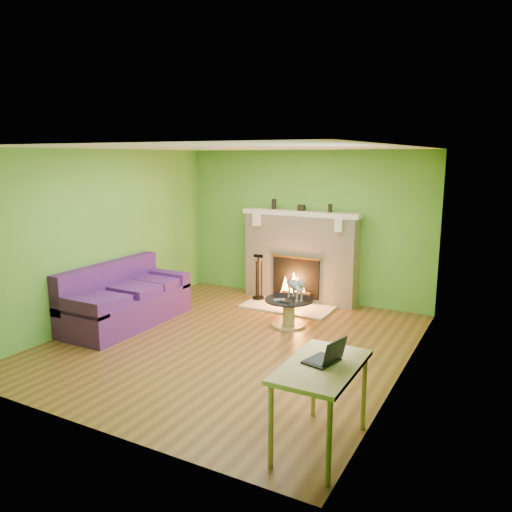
{
  "coord_description": "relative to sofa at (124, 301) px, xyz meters",
  "views": [
    {
      "loc": [
        3.33,
        -5.52,
        2.5
      ],
      "look_at": [
        0.16,
        0.4,
        1.15
      ],
      "focal_mm": 35.0,
      "sensor_mm": 36.0,
      "label": 1
    }
  ],
  "objects": [
    {
      "name": "remote_black",
      "position": [
        2.27,
        0.9,
        0.07
      ],
      "size": [
        0.16,
        0.05,
        0.02
      ],
      "primitive_type": "cube",
      "rotation": [
        0.0,
        0.0,
        -0.05
      ],
      "color": "black",
      "rests_on": "coffee_table"
    },
    {
      "name": "fireplace",
      "position": [
        1.86,
        2.39,
        0.42
      ],
      "size": [
        2.1,
        0.46,
        1.58
      ],
      "color": "beige",
      "rests_on": "floor"
    },
    {
      "name": "mantel_vase_left",
      "position": [
        1.34,
        2.4,
        1.32
      ],
      "size": [
        0.08,
        0.08,
        0.18
      ],
      "primitive_type": "cylinder",
      "color": "black",
      "rests_on": "mantel"
    },
    {
      "name": "window_frame",
      "position": [
        4.1,
        -0.82,
        1.2
      ],
      "size": [
        0.0,
        1.2,
        1.2
      ],
      "primitive_type": "plane",
      "rotation": [
        1.57,
        0.0,
        -1.57
      ],
      "color": "silver",
      "rests_on": "wall_right"
    },
    {
      "name": "window_pane",
      "position": [
        4.09,
        -0.82,
        1.2
      ],
      "size": [
        0.0,
        1.06,
        1.06
      ],
      "primitive_type": "plane",
      "rotation": [
        1.57,
        0.0,
        -1.57
      ],
      "color": "white",
      "rests_on": "wall_right"
    },
    {
      "name": "floor",
      "position": [
        1.86,
        0.08,
        -0.35
      ],
      "size": [
        5.0,
        5.0,
        0.0
      ],
      "primitive_type": "plane",
      "color": "brown",
      "rests_on": "ground"
    },
    {
      "name": "wall_front",
      "position": [
        1.86,
        -2.42,
        0.95
      ],
      "size": [
        5.0,
        0.0,
        5.0
      ],
      "primitive_type": "plane",
      "rotation": [
        -1.57,
        0.0,
        0.0
      ],
      "color": "#559430",
      "rests_on": "floor"
    },
    {
      "name": "wall_right",
      "position": [
        4.11,
        0.08,
        0.95
      ],
      "size": [
        0.0,
        5.0,
        5.0
      ],
      "primitive_type": "plane",
      "rotation": [
        1.57,
        0.0,
        -1.57
      ],
      "color": "#559430",
      "rests_on": "floor"
    },
    {
      "name": "hearth",
      "position": [
        1.86,
        1.88,
        -0.34
      ],
      "size": [
        1.5,
        0.75,
        0.03
      ],
      "primitive_type": "cube",
      "color": "beige",
      "rests_on": "floor"
    },
    {
      "name": "wall_left",
      "position": [
        -0.39,
        0.08,
        0.95
      ],
      "size": [
        0.0,
        5.0,
        5.0
      ],
      "primitive_type": "plane",
      "rotation": [
        1.57,
        0.0,
        1.57
      ],
      "color": "#559430",
      "rests_on": "floor"
    },
    {
      "name": "mantel",
      "position": [
        1.86,
        2.37,
        1.19
      ],
      "size": [
        2.1,
        0.28,
        0.08
      ],
      "primitive_type": "cube",
      "color": "silver",
      "rests_on": "fireplace"
    },
    {
      "name": "laptop",
      "position": [
        3.79,
        -1.64,
        0.53
      ],
      "size": [
        0.33,
        0.36,
        0.23
      ],
      "primitive_type": null,
      "rotation": [
        0.0,
        0.0,
        -0.25
      ],
      "color": "black",
      "rests_on": "desk"
    },
    {
      "name": "mantel_box",
      "position": [
        1.86,
        2.4,
        1.28
      ],
      "size": [
        0.12,
        0.08,
        0.1
      ],
      "primitive_type": "cube",
      "color": "black",
      "rests_on": "mantel"
    },
    {
      "name": "coffee_table",
      "position": [
        2.25,
        1.08,
        -0.12
      ],
      "size": [
        0.72,
        0.72,
        0.41
      ],
      "color": "tan",
      "rests_on": "floor"
    },
    {
      "name": "remote_silver",
      "position": [
        2.15,
        0.96,
        0.07
      ],
      "size": [
        0.16,
        0.14,
        0.02
      ],
      "primitive_type": "cube",
      "rotation": [
        0.0,
        0.0,
        0.69
      ],
      "color": "gray",
      "rests_on": "coffee_table"
    },
    {
      "name": "mantel_vase_right",
      "position": [
        2.37,
        2.4,
        1.3
      ],
      "size": [
        0.07,
        0.07,
        0.14
      ],
      "primitive_type": "cylinder",
      "color": "black",
      "rests_on": "mantel"
    },
    {
      "name": "wall_back",
      "position": [
        1.86,
        2.58,
        0.95
      ],
      "size": [
        5.0,
        0.0,
        5.0
      ],
      "primitive_type": "plane",
      "rotation": [
        1.57,
        0.0,
        0.0
      ],
      "color": "#559430",
      "rests_on": "floor"
    },
    {
      "name": "desk",
      "position": [
        3.81,
        -1.69,
        0.32
      ],
      "size": [
        0.6,
        1.03,
        0.76
      ],
      "color": "tan",
      "rests_on": "floor"
    },
    {
      "name": "fire_tools",
      "position": [
        1.23,
        2.03,
        0.08
      ],
      "size": [
        0.21,
        0.21,
        0.8
      ],
      "primitive_type": null,
      "color": "black",
      "rests_on": "hearth"
    },
    {
      "name": "ceiling",
      "position": [
        1.86,
        0.08,
        2.25
      ],
      "size": [
        5.0,
        5.0,
        0.0
      ],
      "primitive_type": "plane",
      "rotation": [
        3.14,
        0.0,
        0.0
      ],
      "color": "white",
      "rests_on": "wall_back"
    },
    {
      "name": "cat",
      "position": [
        2.33,
        1.13,
        0.23
      ],
      "size": [
        0.55,
        0.52,
        0.35
      ],
      "primitive_type": null,
      "rotation": [
        0.0,
        0.0,
        0.84
      ],
      "color": "slate",
      "rests_on": "coffee_table"
    },
    {
      "name": "sofa",
      "position": [
        0.0,
        0.0,
        0.0
      ],
      "size": [
        0.91,
        2.02,
        0.91
      ],
      "color": "#421961",
      "rests_on": "floor"
    }
  ]
}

